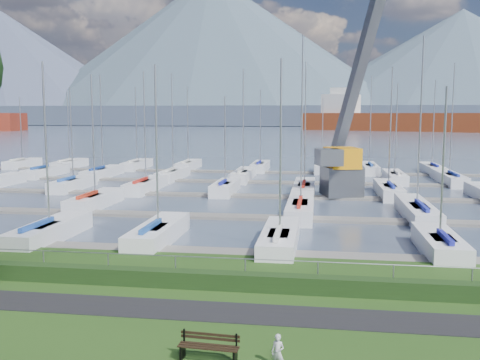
# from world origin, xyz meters

# --- Properties ---
(path) EXTENTS (160.00, 2.00, 0.04)m
(path) POSITION_xyz_m (0.00, -3.00, 0.01)
(path) COLOR black
(path) RESTS_ON grass
(water) EXTENTS (800.00, 540.00, 0.20)m
(water) POSITION_xyz_m (0.00, 260.00, -0.40)
(water) COLOR #475268
(hedge) EXTENTS (80.00, 0.70, 0.70)m
(hedge) POSITION_xyz_m (0.00, -0.40, 0.35)
(hedge) COLOR #1D3513
(hedge) RESTS_ON grass
(fence) EXTENTS (80.00, 0.04, 0.04)m
(fence) POSITION_xyz_m (0.00, 0.00, 1.20)
(fence) COLOR gray
(fence) RESTS_ON grass
(foothill) EXTENTS (900.00, 80.00, 12.00)m
(foothill) POSITION_xyz_m (0.00, 330.00, 6.00)
(foothill) COLOR #3F4A5C
(foothill) RESTS_ON water
(mountains) EXTENTS (1190.00, 360.00, 115.00)m
(mountains) POSITION_xyz_m (7.35, 404.62, 46.68)
(mountains) COLOR #404D5E
(mountains) RESTS_ON water
(docks) EXTENTS (90.00, 41.60, 0.25)m
(docks) POSITION_xyz_m (0.00, 26.00, -0.22)
(docks) COLOR slate
(docks) RESTS_ON water
(bench_right) EXTENTS (1.83, 0.55, 0.85)m
(bench_right) POSITION_xyz_m (1.87, -6.83, 0.42)
(bench_right) COLOR black
(bench_right) RESTS_ON grass
(person) EXTENTS (0.45, 0.37, 1.06)m
(person) POSITION_xyz_m (3.89, -6.80, 0.53)
(person) COLOR #B9B8BF
(person) RESTS_ON grass
(crane) EXTENTS (7.07, 13.12, 22.35)m
(crane) POSITION_xyz_m (7.45, 28.08, 5.33)
(crane) COLOR #55585D
(crane) RESTS_ON water
(cargo_ship_mid) EXTENTS (100.08, 55.25, 21.50)m
(cargo_ship_mid) POSITION_xyz_m (43.16, 219.66, 3.53)
(cargo_ship_mid) COLOR maroon
(cargo_ship_mid) RESTS_ON water
(sailboat_fleet) EXTENTS (75.52, 49.75, 13.40)m
(sailboat_fleet) POSITION_xyz_m (-1.83, 29.29, 5.45)
(sailboat_fleet) COLOR #1B2599
(sailboat_fleet) RESTS_ON water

